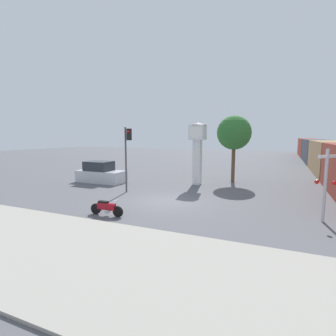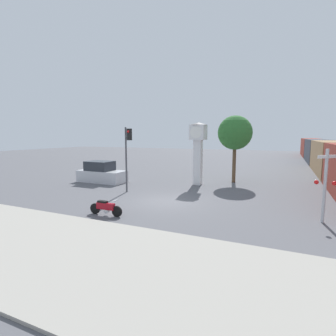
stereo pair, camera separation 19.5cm
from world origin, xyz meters
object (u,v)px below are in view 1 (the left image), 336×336
at_px(clock_tower, 197,144).
at_px(traffic_light, 127,148).
at_px(railroad_crossing_signal, 325,182).
at_px(parked_car, 101,173).
at_px(street_tree, 234,133).
at_px(freight_train, 320,153).
at_px(motorcycle, 106,208).

relative_size(clock_tower, traffic_light, 1.10).
height_order(railroad_crossing_signal, parked_car, railroad_crossing_signal).
xyz_separation_m(clock_tower, traffic_light, (-3.57, -4.84, -0.22)).
bearing_deg(railroad_crossing_signal, street_tree, 122.41).
relative_size(freight_train, parked_car, 11.96).
bearing_deg(motorcycle, clock_tower, 79.19).
bearing_deg(street_tree, parked_car, -156.61).
height_order(motorcycle, freight_train, freight_train).
distance_m(motorcycle, freight_train, 30.66).
xyz_separation_m(traffic_light, railroad_crossing_signal, (11.75, -1.86, -1.26)).
xyz_separation_m(traffic_light, street_tree, (6.09, 7.06, 1.07)).
distance_m(clock_tower, railroad_crossing_signal, 10.68).
relative_size(traffic_light, railroad_crossing_signal, 1.34).
height_order(freight_train, street_tree, street_tree).
bearing_deg(freight_train, clock_tower, -120.87).
bearing_deg(traffic_light, street_tree, 49.22).
bearing_deg(street_tree, traffic_light, -130.78).
xyz_separation_m(street_tree, parked_car, (-10.45, -4.52, -3.44)).
distance_m(railroad_crossing_signal, parked_car, 16.74).
bearing_deg(clock_tower, parked_car, -163.82).
xyz_separation_m(motorcycle, freight_train, (12.44, 28.00, 1.30)).
xyz_separation_m(motorcycle, clock_tower, (1.64, 9.93, 2.95)).
bearing_deg(parked_car, traffic_light, -29.69).
height_order(clock_tower, railroad_crossing_signal, clock_tower).
bearing_deg(parked_car, clock_tower, 16.74).
bearing_deg(freight_train, railroad_crossing_signal, -96.02).
height_order(freight_train, railroad_crossing_signal, railroad_crossing_signal).
distance_m(freight_train, traffic_light, 27.08).
xyz_separation_m(freight_train, street_tree, (-8.28, -15.85, 2.50)).
bearing_deg(clock_tower, railroad_crossing_signal, -39.31).
height_order(freight_train, parked_car, freight_train).
bearing_deg(railroad_crossing_signal, clock_tower, 140.69).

